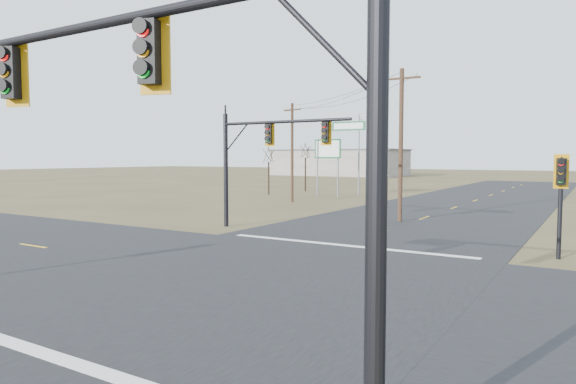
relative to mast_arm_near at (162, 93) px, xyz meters
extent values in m
plane|color=brown|center=(-3.76, 7.50, -5.10)|extent=(320.00, 320.00, 0.00)
cube|color=black|center=(-3.76, 7.50, -5.09)|extent=(160.00, 14.00, 0.02)
cube|color=black|center=(-3.76, 7.50, -5.09)|extent=(14.00, 160.00, 0.02)
cube|color=silver|center=(-3.76, 0.00, -5.07)|extent=(12.00, 0.40, 0.01)
cube|color=silver|center=(-3.76, 15.00, -5.07)|extent=(12.00, 0.40, 0.01)
cylinder|color=black|center=(3.74, 0.00, -1.60)|extent=(0.28, 0.28, 6.99)
cylinder|color=black|center=(-1.26, 0.00, 1.30)|extent=(9.99, 0.18, 0.18)
cylinder|color=black|center=(-12.51, 17.45, -1.82)|extent=(0.26, 0.26, 6.56)
cylinder|color=black|center=(-8.53, 17.45, 0.86)|extent=(7.96, 0.17, 0.17)
cube|color=#0B4D23|center=(-4.71, 17.45, 0.51)|extent=(1.80, 0.05, 0.45)
cylinder|color=black|center=(4.83, 16.69, -3.09)|extent=(0.17, 0.17, 4.02)
cylinder|color=#4A311F|center=(-4.52, 24.78, -0.35)|extent=(0.27, 0.27, 9.50)
cube|color=#4A311F|center=(-4.52, 24.78, 3.80)|extent=(2.32, 0.13, 0.12)
cylinder|color=#4A311F|center=(-17.60, 33.43, -0.67)|extent=(0.26, 0.26, 8.87)
cube|color=#4A311F|center=(-17.60, 33.43, 3.17)|extent=(2.10, 0.77, 0.12)
cylinder|color=gray|center=(-18.95, 40.76, -2.15)|extent=(0.16, 0.16, 5.89)
cylinder|color=gray|center=(-16.60, 40.76, -2.15)|extent=(0.16, 0.16, 5.89)
cube|color=#0B4D23|center=(-17.77, 40.76, -0.19)|extent=(3.13, 0.43, 1.96)
cylinder|color=gray|center=(-16.05, 44.73, -0.77)|extent=(0.17, 0.17, 8.65)
cylinder|color=gray|center=(-15.01, 44.73, 3.35)|extent=(2.08, 0.10, 0.10)
cube|color=gray|center=(-13.97, 44.73, 3.25)|extent=(0.50, 0.27, 0.16)
cylinder|color=black|center=(-24.78, 40.41, -3.33)|extent=(0.17, 0.17, 3.54)
cylinder|color=black|center=(-23.91, 47.01, -3.10)|extent=(0.18, 0.18, 4.00)
cube|color=#A8A195|center=(-43.76, 97.50, -2.35)|extent=(28.00, 14.00, 5.50)
camera|label=1|loc=(6.17, -6.14, -1.05)|focal=32.00mm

